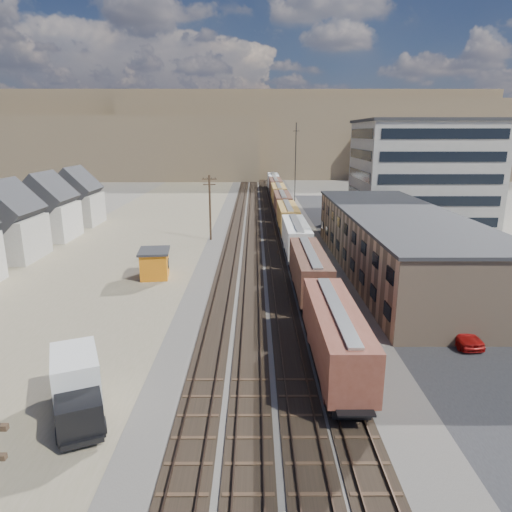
{
  "coord_description": "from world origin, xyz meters",
  "views": [
    {
      "loc": [
        -1.71,
        -27.13,
        15.92
      ],
      "look_at": [
        -1.55,
        21.15,
        3.0
      ],
      "focal_mm": 32.0,
      "sensor_mm": 36.0,
      "label": 1
    }
  ],
  "objects_px": {
    "freight_train": "(285,209)",
    "maintenance_shed": "(155,263)",
    "utility_pole_north": "(210,206)",
    "box_truck": "(77,387)",
    "parked_car_blue": "(419,224)",
    "parked_car_red": "(461,333)"
  },
  "relations": [
    {
      "from": "utility_pole_north",
      "to": "box_truck",
      "type": "bearing_deg",
      "value": -94.38
    },
    {
      "from": "box_truck",
      "to": "parked_car_red",
      "type": "relative_size",
      "value": 1.49
    },
    {
      "from": "freight_train",
      "to": "maintenance_shed",
      "type": "relative_size",
      "value": 25.1
    },
    {
      "from": "maintenance_shed",
      "to": "parked_car_red",
      "type": "relative_size",
      "value": 1.02
    },
    {
      "from": "utility_pole_north",
      "to": "parked_car_blue",
      "type": "xyz_separation_m",
      "value": [
        35.61,
        9.01,
        -4.54
      ]
    },
    {
      "from": "box_truck",
      "to": "parked_car_blue",
      "type": "xyz_separation_m",
      "value": [
        39.1,
        54.62,
        -1.03
      ]
    },
    {
      "from": "parked_car_red",
      "to": "parked_car_blue",
      "type": "height_order",
      "value": "parked_car_red"
    },
    {
      "from": "utility_pole_north",
      "to": "maintenance_shed",
      "type": "height_order",
      "value": "utility_pole_north"
    },
    {
      "from": "freight_train",
      "to": "maintenance_shed",
      "type": "bearing_deg",
      "value": -118.14
    },
    {
      "from": "freight_train",
      "to": "utility_pole_north",
      "type": "height_order",
      "value": "utility_pole_north"
    },
    {
      "from": "maintenance_shed",
      "to": "parked_car_blue",
      "type": "distance_m",
      "value": 49.01
    },
    {
      "from": "box_truck",
      "to": "freight_train",
      "type": "bearing_deg",
      "value": 74.85
    },
    {
      "from": "freight_train",
      "to": "parked_car_blue",
      "type": "relative_size",
      "value": 21.88
    },
    {
      "from": "parked_car_blue",
      "to": "box_truck",
      "type": "bearing_deg",
      "value": 171.09
    },
    {
      "from": "freight_train",
      "to": "utility_pole_north",
      "type": "bearing_deg",
      "value": -134.05
    },
    {
      "from": "utility_pole_north",
      "to": "parked_car_red",
      "type": "distance_m",
      "value": 43.09
    },
    {
      "from": "maintenance_shed",
      "to": "parked_car_blue",
      "type": "xyz_separation_m",
      "value": [
        40.25,
        27.96,
        -0.88
      ]
    },
    {
      "from": "box_truck",
      "to": "parked_car_blue",
      "type": "height_order",
      "value": "box_truck"
    },
    {
      "from": "freight_train",
      "to": "parked_car_red",
      "type": "relative_size",
      "value": 25.49
    },
    {
      "from": "box_truck",
      "to": "maintenance_shed",
      "type": "relative_size",
      "value": 1.47
    },
    {
      "from": "box_truck",
      "to": "parked_car_red",
      "type": "distance_m",
      "value": 28.18
    },
    {
      "from": "box_truck",
      "to": "parked_car_blue",
      "type": "relative_size",
      "value": 1.28
    }
  ]
}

